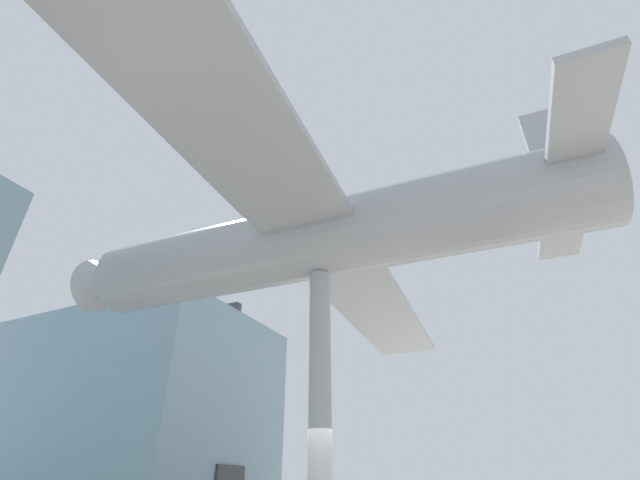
% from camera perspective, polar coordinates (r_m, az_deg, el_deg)
% --- Properties ---
extents(glass_pavilion_right, '(8.28, 13.30, 9.22)m').
position_cam_1_polar(glass_pavilion_right, '(24.07, -25.06, -20.94)').
color(glass_pavilion_right, '#7593A3').
rests_on(glass_pavilion_right, ground_plane).
extents(support_pylon_central, '(0.49, 0.49, 5.96)m').
position_cam_1_polar(support_pylon_central, '(9.49, -0.00, -21.05)').
color(support_pylon_central, '#999EA3').
rests_on(support_pylon_central, ground_plane).
extents(suspended_airplane, '(21.52, 14.55, 3.23)m').
position_cam_1_polar(suspended_airplane, '(10.93, -0.98, -0.15)').
color(suspended_airplane, '#93999E').
rests_on(suspended_airplane, support_pylon_central).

